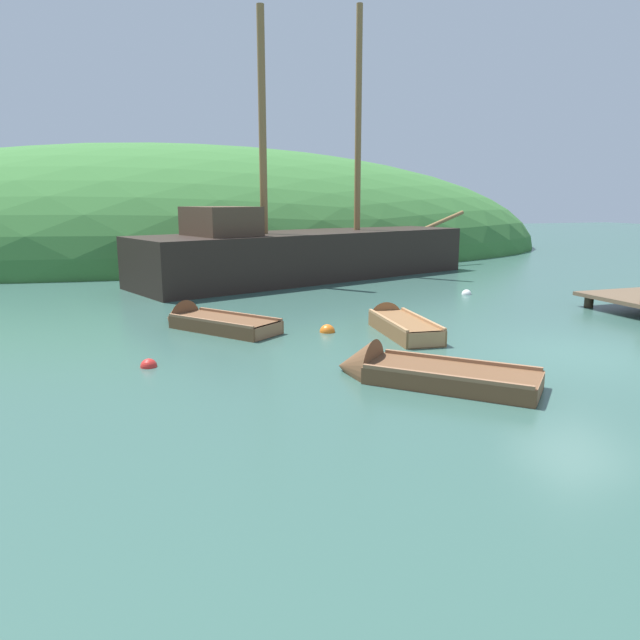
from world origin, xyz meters
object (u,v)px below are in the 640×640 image
object	(u,v)px
rowboat_far	(207,324)
rowboat_center	(415,375)
buoy_red	(149,367)
buoy_white	(466,294)
sailing_ship	(307,261)
rowboat_portside	(398,326)
buoy_orange	(327,332)

from	to	relation	value
rowboat_far	rowboat_center	size ratio (longest dim) A/B	1.01
rowboat_far	rowboat_center	distance (m)	6.73
rowboat_center	buoy_red	world-z (taller)	rowboat_center
buoy_white	rowboat_center	bearing A→B (deg)	-127.97
rowboat_far	rowboat_center	bearing A→B (deg)	169.65
rowboat_center	sailing_ship	bearing A→B (deg)	-54.81
rowboat_portside	buoy_red	xyz separation A→B (m)	(-6.37, -1.37, -0.14)
buoy_orange	buoy_red	xyz separation A→B (m)	(-4.59, -1.85, 0.00)
rowboat_portside	buoy_orange	bearing A→B (deg)	81.19
rowboat_far	rowboat_portside	distance (m)	5.07
buoy_white	buoy_red	distance (m)	12.94
rowboat_far	buoy_white	xyz separation A→B (m)	(9.74, 2.61, -0.11)
rowboat_portside	buoy_white	bearing A→B (deg)	-41.67
sailing_ship	rowboat_center	world-z (taller)	sailing_ship
rowboat_center	buoy_orange	bearing A→B (deg)	-42.95
rowboat_center	buoy_orange	xyz separation A→B (m)	(-0.14, 4.49, -0.10)
rowboat_far	buoy_red	world-z (taller)	rowboat_far
sailing_ship	buoy_orange	distance (m)	10.66
rowboat_far	buoy_orange	bearing A→B (deg)	-155.02
rowboat_portside	rowboat_center	bearing A→B (deg)	163.81
rowboat_center	buoy_white	bearing A→B (deg)	-82.67
sailing_ship	buoy_white	xyz separation A→B (m)	(4.11, -6.13, -0.76)
buoy_red	buoy_orange	bearing A→B (deg)	21.92
buoy_orange	buoy_white	size ratio (longest dim) A/B	1.13
rowboat_portside	buoy_red	size ratio (longest dim) A/B	10.45
rowboat_center	rowboat_portside	world-z (taller)	rowboat_center
rowboat_portside	buoy_white	size ratio (longest dim) A/B	10.07
rowboat_far	buoy_orange	world-z (taller)	rowboat_far
buoy_orange	rowboat_far	bearing A→B (deg)	151.82
sailing_ship	buoy_red	xyz separation A→B (m)	(-7.36, -12.12, -0.76)
rowboat_far	rowboat_center	xyz separation A→B (m)	(3.00, -6.03, -0.01)
sailing_ship	buoy_red	bearing A→B (deg)	-140.38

